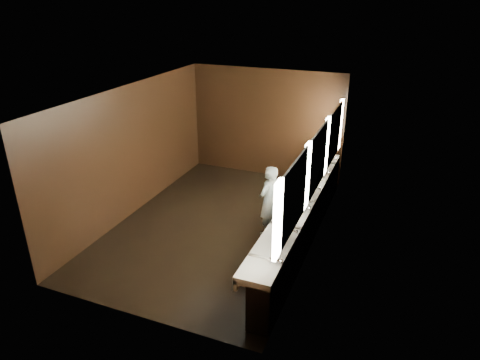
# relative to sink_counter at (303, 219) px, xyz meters

# --- Properties ---
(floor) EXTENTS (6.00, 6.00, 0.00)m
(floor) POSITION_rel_sink_counter_xyz_m (-1.79, -0.00, -0.50)
(floor) COLOR black
(floor) RESTS_ON ground
(ceiling) EXTENTS (4.00, 6.00, 0.02)m
(ceiling) POSITION_rel_sink_counter_xyz_m (-1.79, -0.00, 2.30)
(ceiling) COLOR #2D2D2B
(ceiling) RESTS_ON wall_back
(wall_back) EXTENTS (4.00, 0.02, 2.80)m
(wall_back) POSITION_rel_sink_counter_xyz_m (-1.79, 3.00, 0.90)
(wall_back) COLOR black
(wall_back) RESTS_ON floor
(wall_front) EXTENTS (4.00, 0.02, 2.80)m
(wall_front) POSITION_rel_sink_counter_xyz_m (-1.79, -3.00, 0.90)
(wall_front) COLOR black
(wall_front) RESTS_ON floor
(wall_left) EXTENTS (0.02, 6.00, 2.80)m
(wall_left) POSITION_rel_sink_counter_xyz_m (-3.79, -0.00, 0.90)
(wall_left) COLOR black
(wall_left) RESTS_ON floor
(wall_right) EXTENTS (0.02, 6.00, 2.80)m
(wall_right) POSITION_rel_sink_counter_xyz_m (0.21, -0.00, 0.90)
(wall_right) COLOR black
(wall_right) RESTS_ON floor
(sink_counter) EXTENTS (0.55, 5.40, 1.01)m
(sink_counter) POSITION_rel_sink_counter_xyz_m (0.00, 0.00, 0.00)
(sink_counter) COLOR black
(sink_counter) RESTS_ON floor
(mirror_band) EXTENTS (0.06, 5.03, 1.15)m
(mirror_band) POSITION_rel_sink_counter_xyz_m (0.19, -0.00, 1.25)
(mirror_band) COLOR white
(mirror_band) RESTS_ON wall_right
(person) EXTENTS (0.48, 0.61, 1.46)m
(person) POSITION_rel_sink_counter_xyz_m (-0.73, 0.05, 0.24)
(person) COLOR #90BCD8
(person) RESTS_ON floor
(trash_bin) EXTENTS (0.34, 0.34, 0.51)m
(trash_bin) POSITION_rel_sink_counter_xyz_m (-0.22, -0.64, -0.24)
(trash_bin) COLOR black
(trash_bin) RESTS_ON floor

